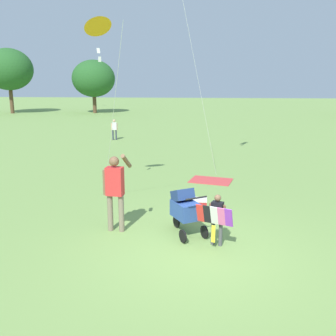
% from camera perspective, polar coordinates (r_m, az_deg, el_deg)
% --- Properties ---
extents(ground_plane, '(120.00, 120.00, 0.00)m').
position_cam_1_polar(ground_plane, '(7.66, 4.19, -12.51)').
color(ground_plane, '#75994C').
extents(treeline_distant, '(42.52, 6.05, 6.10)m').
position_cam_1_polar(treeline_distant, '(35.90, 13.10, 13.34)').
color(treeline_distant, brown).
rests_on(treeline_distant, ground).
extents(child_with_butterfly_kite, '(0.74, 0.48, 1.08)m').
position_cam_1_polar(child_with_butterfly_kite, '(7.73, 7.33, -7.15)').
color(child_with_butterfly_kite, '#4C4C51').
rests_on(child_with_butterfly_kite, ground).
extents(person_adult_flyer, '(0.60, 0.52, 1.78)m').
position_cam_1_polar(person_adult_flyer, '(8.37, -7.97, -2.80)').
color(person_adult_flyer, '#7F705B').
rests_on(person_adult_flyer, ground).
extents(stroller, '(0.86, 1.08, 1.03)m').
position_cam_1_polar(stroller, '(8.27, 2.56, -5.94)').
color(stroller, black).
rests_on(stroller, ground).
extents(kite_adult_black, '(1.65, 2.90, 4.92)m').
position_cam_1_polar(kite_adult_black, '(10.81, -10.49, 20.05)').
color(kite_adult_black, '#F4A319').
rests_on(kite_adult_black, ground).
extents(person_sitting_far, '(0.35, 0.21, 1.13)m').
position_cam_1_polar(person_sitting_far, '(21.18, -8.08, 6.00)').
color(person_sitting_far, '#33384C').
rests_on(person_sitting_far, ground).
extents(picnic_blanket, '(1.54, 1.27, 0.02)m').
position_cam_1_polar(picnic_blanket, '(12.72, 6.47, -1.89)').
color(picnic_blanket, '#CC3D3D').
rests_on(picnic_blanket, ground).
extents(cooler_box, '(0.45, 0.33, 0.35)m').
position_cam_1_polar(cooler_box, '(9.76, 4.54, -5.58)').
color(cooler_box, red).
rests_on(cooler_box, ground).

